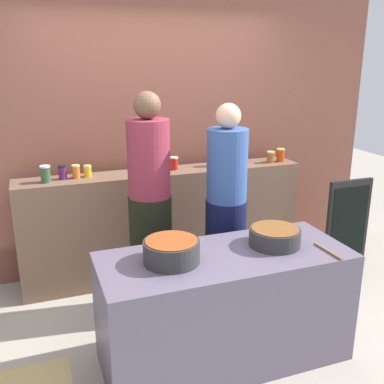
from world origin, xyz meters
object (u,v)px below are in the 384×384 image
Objects in this scene: cooking_pot_left at (172,251)px; cooking_pot_center at (275,237)px; preserve_jar_7 at (271,157)px; preserve_jar_1 at (63,172)px; preserve_jar_4 at (174,163)px; cook_in_cap at (226,219)px; cook_with_tongs at (150,216)px; preserve_jar_2 at (76,172)px; preserve_jar_0 at (45,174)px; preserve_jar_5 at (215,159)px; chalkboard_sign at (347,225)px; preserve_jar_8 at (281,155)px; wooden_spoon at (328,251)px; preserve_jar_6 at (244,157)px; preserve_jar_3 at (88,171)px.

cooking_pot_left is 0.76m from cooking_pot_center.
preserve_jar_1 is at bearing 178.15° from preserve_jar_7.
cook_in_cap reaches higher than preserve_jar_4.
preserve_jar_2 is at bearing 130.08° from cook_with_tongs.
cook_with_tongs is at bearing 164.27° from cook_in_cap.
preserve_jar_4 is at bearing 2.28° from preserve_jar_0.
chalkboard_sign is at bearing -25.83° from preserve_jar_5.
preserve_jar_7 is (2.02, -0.07, -0.00)m from preserve_jar_1.
preserve_jar_0 is 1.53m from cooking_pot_left.
cook_in_cap is (0.67, 0.63, -0.09)m from cooking_pot_left.
cooking_pot_left is at bearing -136.59° from cook_in_cap.
preserve_jar_1 is at bearing 178.47° from preserve_jar_8.
cooking_pot_left reaches higher than chalkboard_sign.
wooden_spoon is (-0.56, -1.57, -0.30)m from preserve_jar_8.
preserve_jar_8 is 2.10m from cooking_pot_left.
preserve_jar_8 is (2.14, -0.06, 0.00)m from preserve_jar_1.
preserve_jar_7 is (0.26, -0.08, -0.01)m from preserve_jar_6.
preserve_jar_8 is 1.64m from cook_with_tongs.
preserve_jar_3 is 0.85× the size of preserve_jar_4.
preserve_jar_8 is 1.60m from cooking_pot_center.
cook_in_cap is at bearing -27.88° from preserve_jar_0.
cook_with_tongs is (-0.68, 0.79, -0.03)m from cooking_pot_center.
preserve_jar_6 is at bearing 0.63° from preserve_jar_2.
preserve_jar_0 is at bearing 116.84° from cooking_pot_left.
preserve_jar_5 is (1.58, 0.05, -0.00)m from preserve_jar_0.
preserve_jar_1 is at bearing 134.04° from wooden_spoon.
preserve_jar_4 is 1.49m from cooking_pot_left.
preserve_jar_5 reaches higher than chalkboard_sign.
preserve_jar_5 is at bearing 0.06° from preserve_jar_2.
preserve_jar_0 is 1.99m from cooking_pot_center.
preserve_jar_8 reaches higher than preserve_jar_3.
cook_in_cap is at bearing -142.26° from preserve_jar_8.
preserve_jar_2 is 0.83m from cook_with_tongs.
preserve_jar_0 is 0.08× the size of cook_in_cap.
cook_in_cap is (1.00, -0.78, -0.31)m from preserve_jar_3.
cook_with_tongs reaches higher than cook_in_cap.
cooking_pot_center is 0.38× the size of chalkboard_sign.
preserve_jar_6 is (1.90, 0.07, -0.01)m from preserve_jar_0.
preserve_jar_4 is 1.74m from wooden_spoon.
preserve_jar_0 reaches higher than wooden_spoon.
chalkboard_sign is at bearing -19.58° from preserve_jar_4.
preserve_jar_2 is 0.33× the size of cooking_pot_left.
chalkboard_sign is (1.32, 0.82, -0.39)m from cooking_pot_center.
preserve_jar_1 is at bearing -178.27° from preserve_jar_3.
cooking_pot_left is at bearing -158.34° from chalkboard_sign.
preserve_jar_3 reaches higher than cooking_pot_center.
cook_in_cap is (-0.22, -0.77, -0.33)m from preserve_jar_5.
preserve_jar_6 is 1.22m from chalkboard_sign.
preserve_jar_4 is 0.34× the size of cooking_pot_center.
preserve_jar_1 is at bearing 132.84° from cooking_pot_center.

